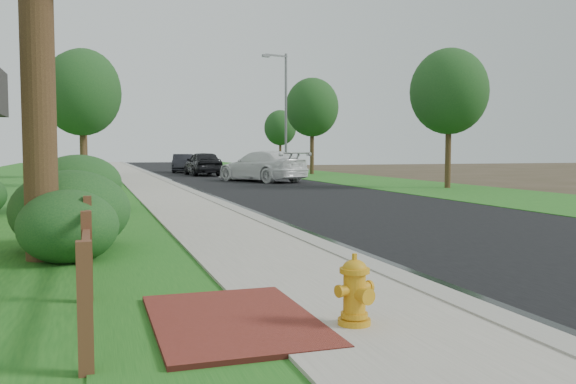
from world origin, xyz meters
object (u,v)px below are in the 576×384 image
object	(u,v)px
ranch_fence	(89,206)
fire_hydrant	(355,292)
dark_car_mid	(203,163)
streetlight	(284,107)
white_suv	(262,166)

from	to	relation	value
ranch_fence	fire_hydrant	distance (m)	8.35
dark_car_mid	streetlight	size ratio (longest dim) A/B	0.61
streetlight	fire_hydrant	bearing A→B (deg)	-106.37
ranch_fence	dark_car_mid	xyz separation A→B (m)	(7.38, 28.41, 0.23)
white_suv	dark_car_mid	world-z (taller)	white_suv
fire_hydrant	dark_car_mid	distance (m)	36.71
ranch_fence	dark_car_mid	size ratio (longest dim) A/B	3.47
white_suv	dark_car_mid	xyz separation A→B (m)	(-1.71, 9.04, -0.02)
fire_hydrant	dark_car_mid	size ratio (longest dim) A/B	0.14
white_suv	dark_car_mid	distance (m)	9.20
streetlight	dark_car_mid	bearing A→B (deg)	143.98
fire_hydrant	streetlight	size ratio (longest dim) A/B	0.09
fire_hydrant	streetlight	world-z (taller)	streetlight
fire_hydrant	white_suv	size ratio (longest dim) A/B	0.12
fire_hydrant	dark_car_mid	xyz separation A→B (m)	(4.90, 36.38, 0.43)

